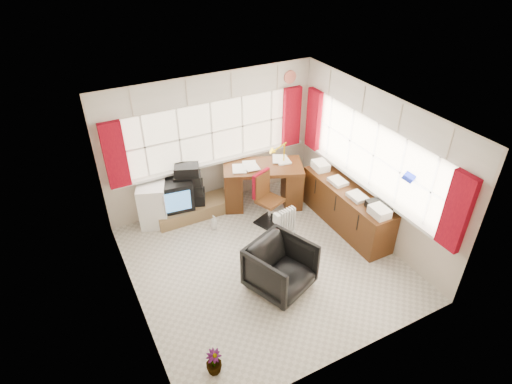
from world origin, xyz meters
TOP-DOWN VIEW (x-y plane):
  - ground at (0.00, 0.00)m, footprint 4.00×4.00m
  - room_walls at (0.00, 0.00)m, footprint 4.00×4.00m
  - window_back at (0.00, 1.94)m, footprint 3.70×0.12m
  - window_right at (1.94, 0.00)m, footprint 0.12×3.70m
  - curtains at (0.92, 0.93)m, footprint 3.83×3.83m
  - overhead_cabinets at (0.98, 0.98)m, footprint 3.98×3.98m
  - desk at (0.76, 1.47)m, footprint 1.60×1.21m
  - desk_lamp at (1.17, 1.42)m, footprint 0.18×0.16m
  - task_chair at (0.54, 0.97)m, footprint 0.54×0.56m
  - office_chair at (-0.05, -0.57)m, footprint 1.08×1.09m
  - radiator at (0.63, 0.42)m, footprint 0.38×0.20m
  - credenza at (1.73, 0.20)m, footprint 0.50×2.00m
  - file_tray at (1.77, -0.49)m, footprint 0.35×0.41m
  - tv_bench at (-0.55, 1.72)m, footprint 1.40×0.50m
  - crt_tv at (-0.85, 1.81)m, footprint 0.66×0.63m
  - hifi_stack at (-0.58, 1.81)m, footprint 0.66×0.54m
  - mini_fridge at (-1.25, 1.80)m, footprint 0.61×0.61m
  - spray_bottle_a at (-0.38, 1.17)m, footprint 0.14×0.14m
  - spray_bottle_b at (-0.35, 1.54)m, footprint 0.12×0.12m
  - flower_vase at (-1.47, -1.43)m, footprint 0.24×0.24m

SIDE VIEW (x-z plane):
  - ground at x=0.00m, z-range 0.00..0.00m
  - spray_bottle_b at x=-0.35m, z-range 0.00..0.20m
  - tv_bench at x=-0.55m, z-range 0.00..0.25m
  - spray_bottle_a at x=-0.38m, z-range 0.00..0.28m
  - flower_vase at x=-1.47m, z-range 0.00..0.36m
  - radiator at x=0.63m, z-range -0.05..0.50m
  - office_chair at x=-0.05m, z-range 0.00..0.77m
  - credenza at x=1.73m, z-range -0.03..0.82m
  - mini_fridge at x=-1.25m, z-range 0.00..0.80m
  - desk at x=0.76m, z-range 0.03..0.89m
  - crt_tv at x=-0.85m, z-range 0.25..0.80m
  - task_chair at x=0.54m, z-range 0.03..1.02m
  - hifi_stack at x=-0.58m, z-range 0.21..0.98m
  - file_tray at x=1.77m, z-range 0.75..0.87m
  - window_back at x=0.00m, z-range -0.85..2.75m
  - window_right at x=1.94m, z-range -0.85..2.75m
  - desk_lamp at x=1.17m, z-range 0.91..1.34m
  - curtains at x=0.92m, z-range 0.88..2.03m
  - room_walls at x=0.00m, z-range -0.50..3.50m
  - overhead_cabinets at x=0.98m, z-range 2.01..2.49m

